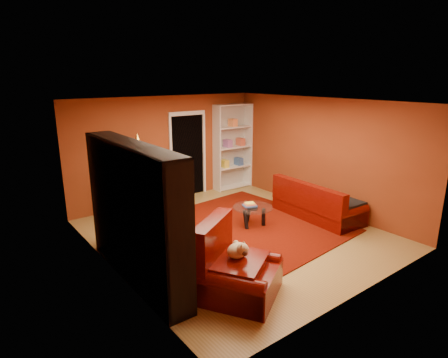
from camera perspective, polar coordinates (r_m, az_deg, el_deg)
floor at (r=7.61m, az=1.84°, el=-8.47°), size 5.00×5.50×0.05m
ceiling at (r=6.97m, az=2.04°, el=11.87°), size 5.00×5.50×0.05m
wall_back at (r=9.43m, az=-8.80°, el=4.53°), size 5.00×0.05×2.60m
wall_left at (r=5.97m, az=-17.25°, el=-2.42°), size 0.05×5.50×2.60m
wall_right at (r=8.95m, az=14.61°, el=3.62°), size 0.05×5.50×2.60m
doorway at (r=9.74m, az=-5.51°, el=3.48°), size 1.06×0.60×2.16m
rug at (r=8.00m, az=4.04°, el=-6.99°), size 3.39×3.86×0.02m
media_unit at (r=5.80m, az=-13.49°, el=-5.07°), size 0.47×2.79×2.14m
christmas_tree at (r=8.53m, az=-12.74°, el=0.45°), size 1.28×1.28×1.87m
gift_box_teal at (r=7.95m, az=-15.12°, el=-6.61°), size 0.33×0.33×0.29m
gift_box_green at (r=8.41m, az=-11.72°, el=-5.17°), size 0.30×0.30×0.29m
white_bookshelf at (r=10.35m, az=1.32°, el=4.89°), size 1.12×0.43×2.39m
armchair at (r=5.46m, az=2.40°, el=-13.17°), size 1.57×1.57×0.89m
dog at (r=5.41m, az=2.09°, el=-10.82°), size 0.50×0.47×0.29m
sofa at (r=8.55m, az=14.16°, el=-2.96°), size 0.99×2.03×0.86m
coffee_table at (r=7.91m, az=4.37°, el=-5.65°), size 1.06×1.06×0.52m
acrylic_chair at (r=8.23m, az=-8.58°, el=-3.22°), size 0.50×0.53×0.90m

